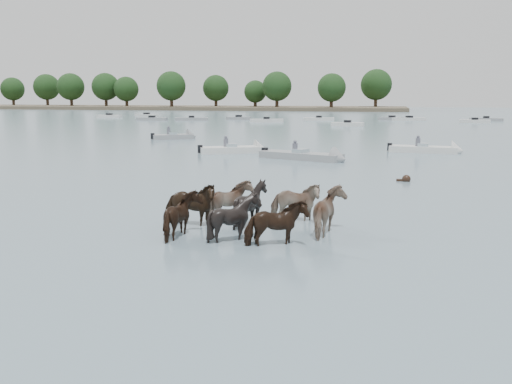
# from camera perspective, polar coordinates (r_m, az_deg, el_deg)

# --- Properties ---
(ground) EXTENTS (400.00, 400.00, 0.00)m
(ground) POSITION_cam_1_polar(r_m,az_deg,el_deg) (16.87, 0.09, -4.72)
(ground) COLOR slate
(ground) RESTS_ON ground
(shoreline) EXTENTS (160.00, 30.00, 1.00)m
(shoreline) POSITION_cam_1_polar(r_m,az_deg,el_deg) (181.57, -10.62, 8.82)
(shoreline) COLOR #4C4233
(shoreline) RESTS_ON ground
(pony_herd) EXTENTS (6.75, 4.57, 1.69)m
(pony_herd) POSITION_cam_1_polar(r_m,az_deg,el_deg) (17.48, -0.69, -2.09)
(pony_herd) COLOR black
(pony_herd) RESTS_ON ground
(swimming_pony) EXTENTS (0.72, 0.44, 0.44)m
(swimming_pony) POSITION_cam_1_polar(r_m,az_deg,el_deg) (28.63, 15.60, 1.30)
(swimming_pony) COLOR black
(swimming_pony) RESTS_ON ground
(motorboat_a) EXTENTS (5.39, 3.75, 1.92)m
(motorboat_a) POSITION_cam_1_polar(r_m,az_deg,el_deg) (41.61, -1.66, 4.52)
(motorboat_a) COLOR silver
(motorboat_a) RESTS_ON ground
(motorboat_b) EXTENTS (6.54, 3.74, 1.92)m
(motorboat_b) POSITION_cam_1_polar(r_m,az_deg,el_deg) (36.97, 5.88, 3.75)
(motorboat_b) COLOR gray
(motorboat_b) RESTS_ON ground
(motorboat_c) EXTENTS (5.75, 2.16, 1.92)m
(motorboat_c) POSITION_cam_1_polar(r_m,az_deg,el_deg) (43.78, 18.34, 4.29)
(motorboat_c) COLOR silver
(motorboat_c) RESTS_ON ground
(motorboat_f) EXTENTS (4.62, 3.76, 1.92)m
(motorboat_f) POSITION_cam_1_polar(r_m,az_deg,el_deg) (55.48, -8.16, 5.85)
(motorboat_f) COLOR gray
(motorboat_f) RESTS_ON ground
(distant_flotilla) EXTENTS (106.54, 28.72, 0.93)m
(distant_flotilla) POSITION_cam_1_polar(r_m,az_deg,el_deg) (95.30, 11.36, 7.55)
(distant_flotilla) COLOR silver
(distant_flotilla) RESTS_ON ground
(treeline) EXTENTS (148.80, 23.77, 12.46)m
(treeline) POSITION_cam_1_polar(r_m,az_deg,el_deg) (180.25, -9.90, 10.90)
(treeline) COLOR #382619
(treeline) RESTS_ON ground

